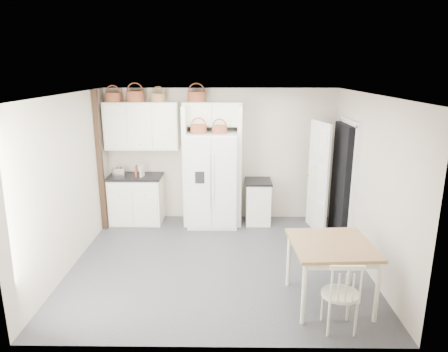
{
  "coord_description": "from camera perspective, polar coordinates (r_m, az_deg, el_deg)",
  "views": [
    {
      "loc": [
        0.16,
        -5.74,
        2.96
      ],
      "look_at": [
        0.09,
        0.4,
        1.3
      ],
      "focal_mm": 32.0,
      "sensor_mm": 36.0,
      "label": 1
    }
  ],
  "objects": [
    {
      "name": "basket_upper_a",
      "position": [
        7.89,
        -15.54,
        10.79
      ],
      "size": [
        0.3,
        0.3,
        0.17
      ],
      "primitive_type": "cylinder",
      "color": "brown",
      "rests_on": "upper_cabinet"
    },
    {
      "name": "fridge_panel_left",
      "position": [
        7.7,
        -5.44,
        1.47
      ],
      "size": [
        0.08,
        0.6,
        2.3
      ],
      "primitive_type": "cube",
      "color": "white",
      "rests_on": "floor"
    },
    {
      "name": "trim_post",
      "position": [
        7.65,
        -17.3,
        1.92
      ],
      "size": [
        0.09,
        0.09,
        2.6
      ],
      "primitive_type": "cube",
      "color": "black",
      "rests_on": "floor"
    },
    {
      "name": "base_cab_right",
      "position": [
        7.88,
        4.84,
        -3.79
      ],
      "size": [
        0.47,
        0.56,
        0.82
      ],
      "primitive_type": "cube",
      "color": "white",
      "rests_on": "floor"
    },
    {
      "name": "dining_table",
      "position": [
        5.45,
        14.85,
        -13.24
      ],
      "size": [
        1.05,
        1.05,
        0.83
      ],
      "primitive_type": "cube",
      "rotation": [
        0.0,
        0.0,
        0.06
      ],
      "color": "olive",
      "rests_on": "floor"
    },
    {
      "name": "cookbook_red",
      "position": [
        7.8,
        -12.42,
        0.69
      ],
      "size": [
        0.04,
        0.14,
        0.21
      ],
      "primitive_type": "cube",
      "rotation": [
        0.0,
        0.0,
        0.07
      ],
      "color": "maroon",
      "rests_on": "counter_left"
    },
    {
      "name": "floor",
      "position": [
        6.46,
        -0.82,
        -12.15
      ],
      "size": [
        4.5,
        4.5,
        0.0
      ],
      "primitive_type": "plane",
      "color": "#4B4B53",
      "rests_on": "ground"
    },
    {
      "name": "wall_right",
      "position": [
        6.33,
        19.97,
        -1.0
      ],
      "size": [
        0.0,
        4.0,
        4.0
      ],
      "primitive_type": "plane",
      "rotation": [
        1.57,
        0.0,
        -1.57
      ],
      "color": "beige",
      "rests_on": "floor"
    },
    {
      "name": "basket_upper_b",
      "position": [
        7.78,
        -12.55,
        11.04
      ],
      "size": [
        0.34,
        0.34,
        0.2
      ],
      "primitive_type": "cylinder",
      "color": "brown",
      "rests_on": "upper_cabinet"
    },
    {
      "name": "upper_cabinet",
      "position": [
        7.82,
        -11.66,
        7.04
      ],
      "size": [
        1.4,
        0.34,
        0.9
      ],
      "primitive_type": "cube",
      "color": "white",
      "rests_on": "wall_back"
    },
    {
      "name": "basket_fridge_a",
      "position": [
        7.36,
        -3.67,
        6.7
      ],
      "size": [
        0.3,
        0.3,
        0.16
      ],
      "primitive_type": "cylinder",
      "color": "brown",
      "rests_on": "refrigerator"
    },
    {
      "name": "bridge_cabinet",
      "position": [
        7.62,
        -1.66,
        8.84
      ],
      "size": [
        1.12,
        0.34,
        0.45
      ],
      "primitive_type": "cube",
      "color": "white",
      "rests_on": "wall_back"
    },
    {
      "name": "wall_left",
      "position": [
        6.44,
        -21.31,
        -0.86
      ],
      "size": [
        0.0,
        4.0,
        4.0
      ],
      "primitive_type": "plane",
      "rotation": [
        1.57,
        0.0,
        1.57
      ],
      "color": "beige",
      "rests_on": "floor"
    },
    {
      "name": "base_cab_left",
      "position": [
        8.05,
        -12.36,
        -3.34
      ],
      "size": [
        0.99,
        0.62,
        0.91
      ],
      "primitive_type": "cube",
      "color": "white",
      "rests_on": "floor"
    },
    {
      "name": "counter_left",
      "position": [
        7.92,
        -12.55,
        -0.06
      ],
      "size": [
        1.03,
        0.66,
        0.04
      ],
      "primitive_type": "cube",
      "color": "black",
      "rests_on": "base_cab_left"
    },
    {
      "name": "toaster",
      "position": [
        7.9,
        -14.76,
        0.53
      ],
      "size": [
        0.25,
        0.15,
        0.16
      ],
      "primitive_type": "cube",
      "rotation": [
        0.0,
        0.0,
        -0.07
      ],
      "color": "silver",
      "rests_on": "counter_left"
    },
    {
      "name": "fridge_panel_right",
      "position": [
        7.65,
        2.18,
        1.45
      ],
      "size": [
        0.08,
        0.6,
        2.3
      ],
      "primitive_type": "cube",
      "color": "white",
      "rests_on": "floor"
    },
    {
      "name": "basket_upper_c",
      "position": [
        7.7,
        -9.36,
        11.0
      ],
      "size": [
        0.28,
        0.28,
        0.16
      ],
      "primitive_type": "cylinder",
      "color": "olive",
      "rests_on": "upper_cabinet"
    },
    {
      "name": "cookbook_cream",
      "position": [
        7.77,
        -11.64,
        0.71
      ],
      "size": [
        0.06,
        0.15,
        0.22
      ],
      "primitive_type": "cube",
      "rotation": [
        0.0,
        0.0,
        -0.22
      ],
      "color": "beige",
      "rests_on": "counter_left"
    },
    {
      "name": "windsor_chair",
      "position": [
        4.97,
        16.27,
        -15.89
      ],
      "size": [
        0.44,
        0.4,
        0.89
      ],
      "primitive_type": "cube",
      "rotation": [
        0.0,
        0.0,
        0.0
      ],
      "color": "white",
      "rests_on": "floor"
    },
    {
      "name": "refrigerator",
      "position": [
        7.64,
        -1.65,
        -0.48
      ],
      "size": [
        0.93,
        0.75,
        1.8
      ],
      "primitive_type": "cube",
      "color": "white",
      "rests_on": "floor"
    },
    {
      "name": "wall_back",
      "position": [
        7.91,
        -0.48,
        3.03
      ],
      "size": [
        4.5,
        0.0,
        4.5
      ],
      "primitive_type": "plane",
      "rotation": [
        1.57,
        0.0,
        0.0
      ],
      "color": "beige",
      "rests_on": "floor"
    },
    {
      "name": "counter_right",
      "position": [
        7.75,
        4.91,
        -0.78
      ],
      "size": [
        0.5,
        0.6,
        0.04
      ],
      "primitive_type": "cube",
      "color": "black",
      "rests_on": "base_cab_right"
    },
    {
      "name": "basket_bridge_a",
      "position": [
        7.61,
        -3.94,
        11.24
      ],
      "size": [
        0.34,
        0.34,
        0.19
      ],
      "primitive_type": "cylinder",
      "color": "brown",
      "rests_on": "bridge_cabinet"
    },
    {
      "name": "doorway_void",
      "position": [
        7.29,
        16.6,
        -0.9
      ],
      "size": [
        0.18,
        0.85,
        2.05
      ],
      "primitive_type": "cube",
      "color": "black",
      "rests_on": "floor"
    },
    {
      "name": "door_slab",
      "position": [
        7.51,
        13.28,
        -0.2
      ],
      "size": [
        0.21,
        0.79,
        2.05
      ],
      "primitive_type": "cube",
      "rotation": [
        0.0,
        0.0,
        -1.36
      ],
      "color": "white",
      "rests_on": "floor"
    },
    {
      "name": "basket_fridge_b",
      "position": [
        7.34,
        -0.67,
        6.66
      ],
      "size": [
        0.27,
        0.27,
        0.15
      ],
      "primitive_type": "cylinder",
      "color": "brown",
      "rests_on": "refrigerator"
    },
    {
      "name": "ceiling",
      "position": [
        5.75,
        -0.92,
        11.55
      ],
      "size": [
        4.5,
        4.5,
        0.0
      ],
      "primitive_type": "plane",
      "color": "white",
      "rests_on": "wall_back"
    }
  ]
}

